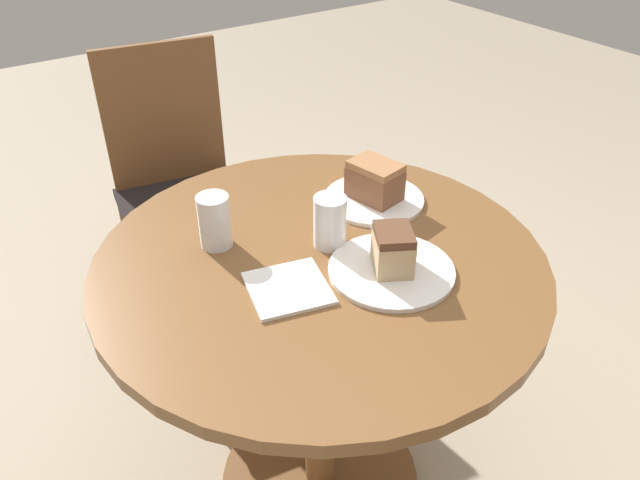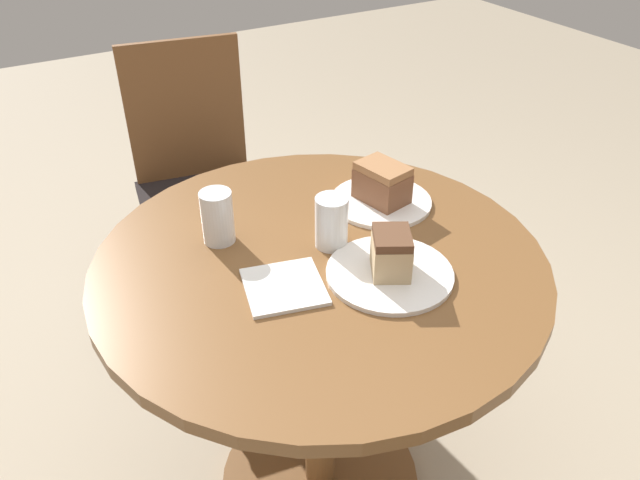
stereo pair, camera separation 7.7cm
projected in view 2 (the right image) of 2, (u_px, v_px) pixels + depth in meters
name	position (u px, v px, depth m)	size (l,w,h in m)	color
ground_plane	(320.00, 479.00, 1.69)	(8.00, 8.00, 0.00)	tan
table	(320.00, 326.00, 1.38)	(0.92, 0.92, 0.75)	brown
chair	(200.00, 184.00, 2.08)	(0.48, 0.52, 0.91)	brown
plate_near	(390.00, 273.00, 1.21)	(0.25, 0.25, 0.01)	white
plate_far	(381.00, 201.00, 1.44)	(0.23, 0.23, 0.01)	white
cake_slice_near	(391.00, 253.00, 1.19)	(0.10, 0.11, 0.09)	tan
cake_slice_far	(382.00, 183.00, 1.41)	(0.10, 0.13, 0.09)	brown
glass_lemonade	(331.00, 224.00, 1.27)	(0.07, 0.07, 0.11)	beige
glass_water	(218.00, 220.00, 1.29)	(0.07, 0.07, 0.12)	silver
napkin_stack	(284.00, 287.00, 1.18)	(0.18, 0.18, 0.01)	white
fork	(383.00, 231.00, 1.34)	(0.08, 0.18, 0.00)	silver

